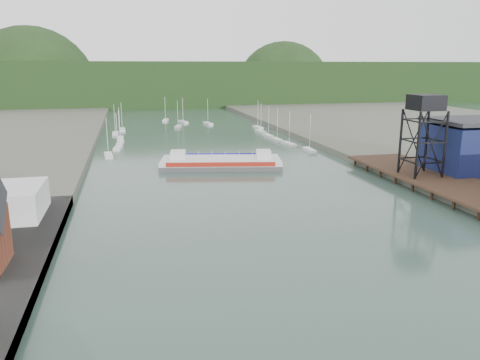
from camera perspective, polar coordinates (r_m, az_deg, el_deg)
name	(u,v)px	position (r m, az deg, el deg)	size (l,w,h in m)	color
east_pier	(473,192)	(92.61, 26.49, -1.28)	(14.00, 70.00, 2.45)	black
lift_tower	(426,108)	(99.42, 21.69, 8.21)	(6.50, 6.50, 16.00)	black
blue_shed	(479,146)	(111.12, 27.09, 3.68)	(20.50, 14.50, 11.30)	#0D113B
marina_sailboats	(194,134)	(164.89, -5.65, 5.58)	(57.71, 92.65, 0.90)	silver
distant_hills	(154,86)	(325.43, -10.40, 11.20)	(500.00, 120.00, 80.00)	#1C3015
chain_ferry	(221,162)	(111.90, -2.34, 2.18)	(29.96, 16.68, 4.07)	#49494B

